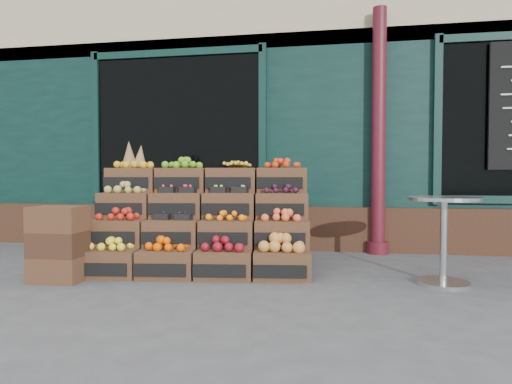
# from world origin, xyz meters

# --- Properties ---
(ground) EXTENTS (60.00, 60.00, 0.00)m
(ground) POSITION_xyz_m (0.00, 0.00, 0.00)
(ground) COLOR #4A4A4D
(ground) RESTS_ON ground
(shop_facade) EXTENTS (12.00, 6.24, 4.80)m
(shop_facade) POSITION_xyz_m (0.00, 5.11, 2.40)
(shop_facade) COLOR black
(shop_facade) RESTS_ON ground
(crate_display) EXTENTS (2.40, 1.36, 1.43)m
(crate_display) POSITION_xyz_m (-0.82, 0.82, 0.44)
(crate_display) COLOR #4D2F1E
(crate_display) RESTS_ON ground
(spare_crates) EXTENTS (0.49, 0.35, 0.73)m
(spare_crates) POSITION_xyz_m (-2.02, -0.01, 0.36)
(spare_crates) COLOR #4D2F1E
(spare_crates) RESTS_ON ground
(bistro_table) EXTENTS (0.65, 0.65, 0.82)m
(bistro_table) POSITION_xyz_m (1.62, 0.47, 0.51)
(bistro_table) COLOR silver
(bistro_table) RESTS_ON ground
(shopkeeper) EXTENTS (0.88, 0.70, 2.11)m
(shopkeeper) POSITION_xyz_m (-1.77, 2.80, 1.05)
(shopkeeper) COLOR #1E6C29
(shopkeeper) RESTS_ON ground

